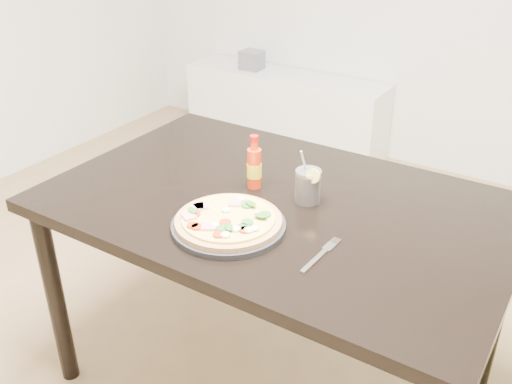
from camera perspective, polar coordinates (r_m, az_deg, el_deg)
The scene contains 9 objects.
floor at distance 2.22m, azimuth -6.79°, elevation -18.04°, with size 4.50×4.50×0.00m, color #9E7A51.
dining_table at distance 1.78m, azimuth 2.08°, elevation -3.09°, with size 1.40×0.90×0.75m.
plate at distance 1.60m, azimuth -2.76°, elevation -3.36°, with size 0.32×0.32×0.02m, color black.
pizza at distance 1.59m, azimuth -2.80°, elevation -2.80°, with size 0.30×0.30×0.03m.
hot_sauce_bottle at distance 1.78m, azimuth -0.18°, elevation 2.51°, with size 0.05×0.05×0.18m.
cola_cup at distance 1.72m, azimuth 5.21°, elevation 0.55°, with size 0.09×0.08×0.17m.
fork at distance 1.50m, azimuth 6.60°, elevation -6.14°, with size 0.03×0.19×0.00m.
media_console at distance 3.94m, azimuth 2.85°, elevation 8.20°, with size 1.40×0.34×0.50m, color white.
cd_stack at distance 3.95m, azimuth -0.42°, elevation 13.06°, with size 0.14×0.12×0.13m.
Camera 1 is at (1.03, -1.15, 1.59)m, focal length 40.00 mm.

